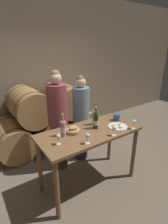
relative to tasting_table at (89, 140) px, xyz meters
The scene contains 16 objects.
ground_plane 0.79m from the tasting_table, ahead, with size 10.00×10.00×0.00m, color #726654.
stone_wall_back 2.26m from the tasting_table, 90.00° to the left, with size 10.00×0.12×3.20m.
barrel_stack 1.53m from the tasting_table, 90.00° to the left, with size 2.27×0.97×1.32m.
tasting_table is the anchor object (origin of this frame).
person_left 0.68m from the tasting_table, 105.65° to the left, with size 0.33×0.33×1.75m.
person_right 0.71m from the tasting_table, 66.38° to the left, with size 0.30×0.30×1.62m.
wine_bottle_red 0.29m from the tasting_table, 10.60° to the left, with size 0.08×0.08×0.33m.
wine_bottle_white 0.36m from the tasting_table, 34.91° to the left, with size 0.08×0.08×0.33m.
wine_bottle_rose 0.46m from the tasting_table, 166.09° to the left, with size 0.08×0.08×0.32m.
blue_crock 0.63m from the tasting_table, ahead, with size 0.11×0.11×0.11m.
bread_basket 0.30m from the tasting_table, 159.24° to the left, with size 0.19×0.19×0.11m.
cheese_plate 0.48m from the tasting_table, 17.29° to the right, with size 0.29×0.29×0.04m.
wine_glass_far_left 0.58m from the tasting_table, behind, with size 0.06×0.06×0.14m.
wine_glass_left 0.42m from the tasting_table, 130.10° to the right, with size 0.06×0.06×0.14m.
wine_glass_center 0.43m from the tasting_table, 55.00° to the right, with size 0.06×0.06×0.14m.
wine_glass_right 0.70m from the tasting_table, 27.52° to the right, with size 0.06×0.06×0.14m.
Camera 1 is at (-1.33, -1.81, 2.11)m, focal length 28.00 mm.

